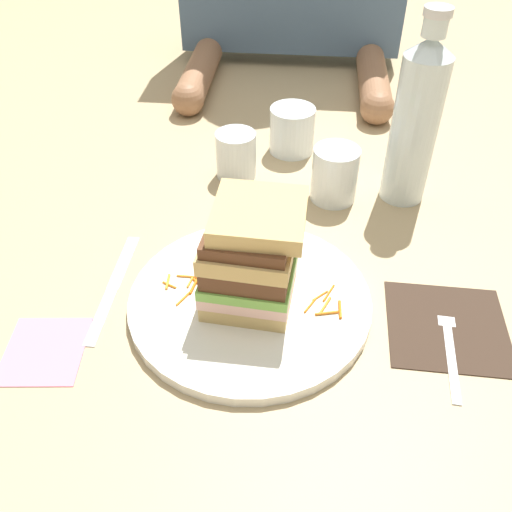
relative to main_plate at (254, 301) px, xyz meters
name	(u,v)px	position (x,y,z in m)	size (l,w,h in m)	color
ground_plane	(251,300)	(0.00, 0.01, -0.01)	(3.00, 3.00, 0.00)	tan
main_plate	(254,301)	(0.00, 0.00, 0.00)	(0.30, 0.30, 0.01)	white
sandwich	(254,258)	(0.00, 0.00, 0.07)	(0.11, 0.11, 0.13)	tan
carrot_shred_0	(169,287)	(-0.11, 0.01, 0.01)	(0.00, 0.00, 0.02)	orange
carrot_shred_1	(199,284)	(-0.07, 0.01, 0.01)	(0.00, 0.00, 0.02)	orange
carrot_shred_2	(190,282)	(-0.08, 0.02, 0.01)	(0.00, 0.00, 0.02)	orange
carrot_shred_3	(168,282)	(-0.11, 0.01, 0.01)	(0.00, 0.00, 0.03)	orange
carrot_shred_4	(187,276)	(-0.09, 0.03, 0.01)	(0.00, 0.00, 0.03)	orange
carrot_shred_5	(193,287)	(-0.08, 0.01, 0.01)	(0.00, 0.00, 0.03)	orange
carrot_shred_6	(183,299)	(-0.08, -0.01, 0.01)	(0.00, 0.00, 0.03)	orange
carrot_shred_7	(329,293)	(0.09, 0.01, 0.01)	(0.00, 0.00, 0.03)	orange
carrot_shred_8	(325,306)	(0.09, -0.01, 0.01)	(0.00, 0.00, 0.03)	orange
carrot_shred_9	(327,313)	(0.09, -0.02, 0.01)	(0.00, 0.00, 0.03)	orange
carrot_shred_10	(310,306)	(0.07, -0.01, 0.01)	(0.00, 0.00, 0.03)	orange
carrot_shred_11	(320,294)	(0.08, 0.01, 0.01)	(0.00, 0.00, 0.02)	orange
carrot_shred_12	(340,309)	(0.10, -0.01, 0.01)	(0.00, 0.00, 0.03)	orange
napkin_dark	(447,326)	(0.23, -0.01, -0.01)	(0.14, 0.14, 0.00)	#38281E
fork	(450,339)	(0.23, -0.04, 0.00)	(0.03, 0.17, 0.00)	silver
knife	(112,289)	(-0.18, 0.01, -0.01)	(0.02, 0.20, 0.00)	silver
juice_glass	(334,177)	(0.10, 0.24, 0.03)	(0.07, 0.07, 0.08)	white
water_bottle	(416,121)	(0.20, 0.26, 0.12)	(0.07, 0.07, 0.28)	silver
empty_tumbler_0	(292,130)	(0.03, 0.38, 0.03)	(0.08, 0.08, 0.08)	silver
empty_tumbler_1	(236,155)	(-0.06, 0.29, 0.03)	(0.06, 0.06, 0.08)	silver
napkin_pink	(45,350)	(-0.23, -0.10, -0.01)	(0.09, 0.10, 0.00)	pink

